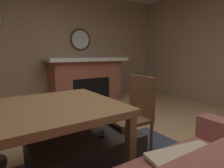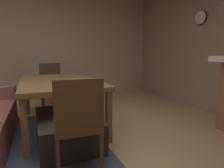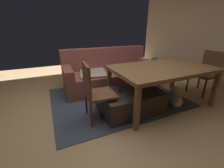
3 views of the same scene
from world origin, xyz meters
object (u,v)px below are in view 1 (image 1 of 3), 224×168
object	(u,v)px
dining_table	(11,119)
dining_chair_west	(134,110)
round_wall_mirror	(81,40)
fireplace	(87,80)
ottoman_coffee_table	(85,152)
tv_remote	(102,134)

from	to	relation	value
dining_table	dining_chair_west	distance (m)	1.30
round_wall_mirror	dining_table	xyz separation A→B (m)	(1.90, 2.76, -0.87)
dining_chair_west	round_wall_mirror	bearing A→B (deg)	-102.32
dining_chair_west	fireplace	bearing A→B (deg)	-103.69
round_wall_mirror	ottoman_coffee_table	size ratio (longest dim) A/B	0.52
ottoman_coffee_table	dining_chair_west	size ratio (longest dim) A/B	1.14
ottoman_coffee_table	dining_chair_west	distance (m)	0.73
tv_remote	dining_chair_west	bearing A→B (deg)	-134.81
round_wall_mirror	tv_remote	xyz separation A→B (m)	(1.11, 2.86, -1.16)
fireplace	dining_table	distance (m)	3.12
round_wall_mirror	dining_table	size ratio (longest dim) A/B	0.31
ottoman_coffee_table	dining_table	xyz separation A→B (m)	(0.64, -0.00, 0.48)
tv_remote	dining_table	world-z (taller)	dining_table
ottoman_coffee_table	dining_chair_west	bearing A→B (deg)	179.85
ottoman_coffee_table	tv_remote	distance (m)	0.27
dining_table	dining_chair_west	size ratio (longest dim) A/B	1.94
fireplace	dining_table	world-z (taller)	fireplace
round_wall_mirror	tv_remote	bearing A→B (deg)	68.80
tv_remote	ottoman_coffee_table	bearing A→B (deg)	-1.26
fireplace	tv_remote	size ratio (longest dim) A/B	12.21
dining_table	dining_chair_west	bearing A→B (deg)	179.71
tv_remote	dining_chair_west	xyz separation A→B (m)	(-0.51, -0.10, 0.14)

